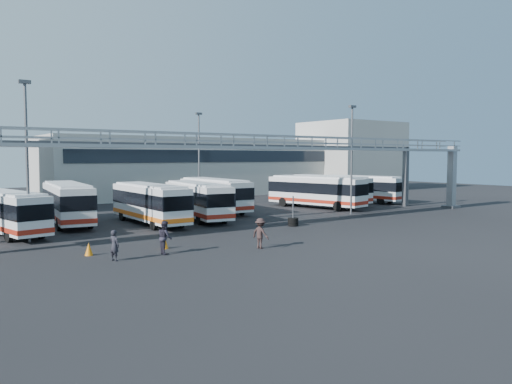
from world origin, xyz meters
TOP-DOWN VIEW (x-y plane):
  - ground at (0.00, 0.00)m, footprint 140.00×140.00m
  - gantry at (0.00, 5.87)m, footprint 51.40×5.15m
  - warehouse at (12.00, 38.00)m, footprint 42.00×14.00m
  - building_right at (38.00, 32.00)m, footprint 14.00×12.00m
  - light_pole_left at (-16.00, 8.00)m, footprint 0.70×0.35m
  - light_pole_mid at (12.00, 7.00)m, footprint 0.70×0.35m
  - light_pole_back at (4.00, 22.00)m, footprint 0.70×0.35m
  - bus_1 at (-16.70, 11.97)m, footprint 4.15×10.34m
  - bus_2 at (-11.75, 15.26)m, footprint 3.73×11.14m
  - bus_3 at (-6.27, 11.61)m, footprint 2.62×10.69m
  - bus_4 at (-1.74, 11.95)m, footprint 3.91×10.82m
  - bus_5 at (2.48, 16.19)m, footprint 3.00×10.90m
  - bus_7 at (13.19, 13.24)m, footprint 4.80×11.42m
  - bus_8 at (17.33, 15.59)m, footprint 2.91×10.92m
  - bus_9 at (22.27, 15.34)m, footprint 4.46×10.71m
  - pedestrian_a at (-13.57, -0.73)m, footprint 0.60×0.70m
  - pedestrian_b at (-10.61, -0.54)m, footprint 0.84×1.01m
  - pedestrian_c at (-5.26, -2.28)m, footprint 0.90×1.28m
  - cone_left at (-14.23, 1.47)m, footprint 0.55×0.55m
  - cone_right at (-9.95, 0.95)m, footprint 0.57×0.57m
  - tire_stack at (2.43, 3.99)m, footprint 0.83×0.83m

SIDE VIEW (x-z plane):
  - ground at x=0.00m, z-range 0.00..0.00m
  - cone_right at x=-9.95m, z-range 0.00..0.71m
  - cone_left at x=-14.23m, z-range 0.00..0.71m
  - tire_stack at x=2.43m, z-range -0.78..1.58m
  - pedestrian_a at x=-13.57m, z-range 0.00..1.63m
  - pedestrian_c at x=-5.26m, z-range 0.00..1.81m
  - pedestrian_b at x=-10.61m, z-range 0.00..1.87m
  - bus_1 at x=-16.70m, z-range 0.16..3.23m
  - bus_9 at x=22.27m, z-range 0.17..3.34m
  - bus_4 at x=-1.74m, z-range 0.17..3.38m
  - bus_3 at x=-6.27m, z-range 0.17..3.41m
  - bus_5 at x=2.48m, z-range 0.17..3.45m
  - bus_8 at x=17.33m, z-range 0.18..3.46m
  - bus_2 at x=-11.75m, z-range 0.18..3.50m
  - bus_7 at x=13.19m, z-range 0.18..3.56m
  - warehouse at x=12.00m, z-range 0.00..8.00m
  - building_right at x=38.00m, z-range 0.00..11.00m
  - gantry at x=0.00m, z-range 1.96..9.06m
  - light_pole_left at x=-16.00m, z-range 0.62..10.83m
  - light_pole_mid at x=12.00m, z-range 0.62..10.83m
  - light_pole_back at x=4.00m, z-range 0.62..10.83m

